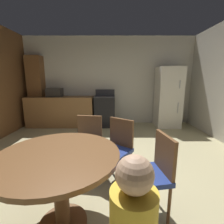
% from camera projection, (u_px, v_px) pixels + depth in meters
% --- Properties ---
extents(ground_plane, '(14.00, 14.00, 0.00)m').
position_uv_depth(ground_plane, '(106.00, 181.00, 2.22)').
color(ground_plane, tan).
extents(wall_back, '(5.51, 0.12, 2.70)m').
position_uv_depth(wall_back, '(110.00, 81.00, 5.02)').
color(wall_back, beige).
rests_on(wall_back, ground).
extents(kitchen_counter, '(1.98, 0.60, 0.90)m').
position_uv_depth(kitchen_counter, '(62.00, 111.00, 4.82)').
color(kitchen_counter, olive).
rests_on(kitchen_counter, ground).
extents(pantry_column, '(0.44, 0.36, 2.10)m').
position_uv_depth(pantry_column, '(38.00, 91.00, 4.88)').
color(pantry_column, brown).
rests_on(pantry_column, ground).
extents(oven_range, '(0.60, 0.60, 1.10)m').
position_uv_depth(oven_range, '(105.00, 111.00, 4.81)').
color(oven_range, black).
rests_on(oven_range, ground).
extents(refrigerator, '(0.68, 0.68, 1.76)m').
position_uv_depth(refrigerator, '(168.00, 98.00, 4.67)').
color(refrigerator, silver).
rests_on(refrigerator, ground).
extents(microwave, '(0.44, 0.32, 0.26)m').
position_uv_depth(microwave, '(55.00, 92.00, 4.70)').
color(microwave, '#2D2B28').
rests_on(microwave, kitchen_counter).
extents(dining_table, '(1.11, 1.11, 0.76)m').
position_uv_depth(dining_table, '(60.00, 170.00, 1.44)').
color(dining_table, brown).
rests_on(dining_table, ground).
extents(chair_north, '(0.45, 0.45, 0.87)m').
position_uv_depth(chair_north, '(88.00, 141.00, 2.34)').
color(chair_north, brown).
rests_on(chair_north, ground).
extents(chair_northeast, '(0.56, 0.56, 0.87)m').
position_uv_depth(chair_northeast, '(117.00, 146.00, 2.17)').
color(chair_northeast, brown).
rests_on(chair_northeast, ground).
extents(chair_east, '(0.46, 0.46, 0.87)m').
position_uv_depth(chair_east, '(154.00, 170.00, 1.60)').
color(chair_east, brown).
rests_on(chair_east, ground).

